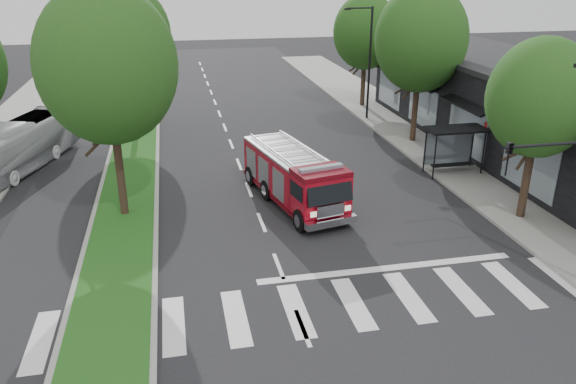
{
  "coord_description": "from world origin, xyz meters",
  "views": [
    {
      "loc": [
        -3.49,
        -18.4,
        10.69
      ],
      "look_at": [
        0.98,
        2.96,
        1.8
      ],
      "focal_mm": 35.0,
      "sensor_mm": 36.0,
      "label": 1
    }
  ],
  "objects": [
    {
      "name": "tree_right_far",
      "position": [
        11.5,
        24.0,
        5.84
      ],
      "size": [
        5.0,
        5.0,
        8.73
      ],
      "color": "black",
      "rests_on": "ground"
    },
    {
      "name": "storefront_row",
      "position": [
        17.0,
        10.0,
        2.5
      ],
      "size": [
        8.0,
        30.0,
        5.0
      ],
      "primitive_type": "cube",
      "color": "black",
      "rests_on": "ground"
    },
    {
      "name": "tree_median_near",
      "position": [
        -6.0,
        6.0,
        6.81
      ],
      "size": [
        5.8,
        5.8,
        10.16
      ],
      "color": "black",
      "rests_on": "ground"
    },
    {
      "name": "median",
      "position": [
        -6.0,
        18.0,
        0.08
      ],
      "size": [
        3.0,
        50.0,
        0.15
      ],
      "color": "gray",
      "rests_on": "ground"
    },
    {
      "name": "sidewalk_right",
      "position": [
        12.5,
        10.0,
        0.07
      ],
      "size": [
        5.0,
        80.0,
        0.15
      ],
      "primitive_type": "cube",
      "color": "gray",
      "rests_on": "ground"
    },
    {
      "name": "city_bus",
      "position": [
        -12.0,
        13.77,
        1.34
      ],
      "size": [
        5.14,
        9.83,
        2.68
      ],
      "primitive_type": "imported",
      "rotation": [
        0.0,
        0.0,
        -0.32
      ],
      "color": "silver",
      "rests_on": "ground"
    },
    {
      "name": "ground",
      "position": [
        0.0,
        0.0,
        0.0
      ],
      "size": [
        140.0,
        140.0,
        0.0
      ],
      "primitive_type": "plane",
      "color": "black",
      "rests_on": "ground"
    },
    {
      "name": "bus_shelter",
      "position": [
        11.2,
        8.15,
        2.04
      ],
      "size": [
        3.2,
        1.6,
        2.61
      ],
      "color": "black",
      "rests_on": "ground"
    },
    {
      "name": "fire_engine",
      "position": [
        1.89,
        5.98,
        1.31
      ],
      "size": [
        3.95,
        8.17,
        2.72
      ],
      "rotation": [
        0.0,
        0.0,
        0.22
      ],
      "color": "#5C050D",
      "rests_on": "ground"
    },
    {
      "name": "tree_right_near",
      "position": [
        11.5,
        2.0,
        5.51
      ],
      "size": [
        4.4,
        4.4,
        8.05
      ],
      "color": "black",
      "rests_on": "ground"
    },
    {
      "name": "tree_right_mid",
      "position": [
        11.5,
        14.0,
        6.49
      ],
      "size": [
        5.6,
        5.6,
        9.72
      ],
      "color": "black",
      "rests_on": "ground"
    },
    {
      "name": "streetlight_right_far",
      "position": [
        10.35,
        20.0,
        4.48
      ],
      "size": [
        2.11,
        0.2,
        8.0
      ],
      "color": "black",
      "rests_on": "ground"
    },
    {
      "name": "tree_median_far",
      "position": [
        -6.0,
        20.0,
        6.49
      ],
      "size": [
        5.6,
        5.6,
        9.72
      ],
      "color": "black",
      "rests_on": "ground"
    }
  ]
}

